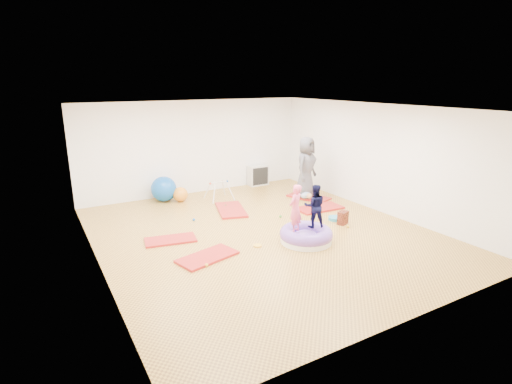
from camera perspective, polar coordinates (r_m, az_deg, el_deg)
room at (r=8.72m, az=0.98°, el=2.70°), size 7.01×8.01×2.81m
gym_mat_front_left at (r=7.96m, az=-6.95°, el=-9.19°), size 1.30×0.88×0.05m
gym_mat_mid_left at (r=8.90m, az=-12.12°, el=-6.70°), size 1.16×0.73×0.04m
gym_mat_center_back at (r=10.66m, az=-3.60°, el=-2.54°), size 1.02×1.48×0.06m
gym_mat_right at (r=10.92m, az=9.03°, el=-2.28°), size 1.27×0.67×0.05m
gym_mat_rear_right at (r=11.90m, az=7.52°, el=-0.72°), size 0.99×1.35×0.05m
inflatable_cushion at (r=8.68m, az=7.16°, el=-6.20°), size 1.14×1.14×0.36m
child_pink at (r=8.29m, az=5.64°, el=-2.04°), size 0.45×0.39×1.03m
child_navy at (r=8.63m, az=8.39°, el=-1.69°), size 0.58×0.54×0.95m
adult_caregiver at (r=11.68m, az=7.15°, el=3.55°), size 1.02×0.89×1.76m
infant at (r=11.59m, az=7.25°, el=-0.49°), size 0.34×0.35×0.20m
ball_pit_balls at (r=9.97m, az=2.38°, el=-3.79°), size 4.40×3.17×0.07m
exercise_ball_blue at (r=11.69m, az=-13.05°, el=0.43°), size 0.72×0.72×0.72m
exercise_ball_orange at (r=11.60m, az=-10.76°, el=-0.33°), size 0.42×0.42×0.42m
infant_play_gym at (r=11.53m, az=-5.32°, el=0.58°), size 0.72×0.68×0.55m
cube_shelf at (r=13.17m, az=0.31°, el=2.40°), size 0.66×0.33×0.66m
balance_disc at (r=10.15m, az=11.27°, el=-3.72°), size 0.35×0.35×0.08m
backpack at (r=9.86m, az=12.30°, el=-3.62°), size 0.32×0.26×0.32m
yellow_toy at (r=8.44m, az=0.22°, el=-7.66°), size 0.18×0.18×0.03m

